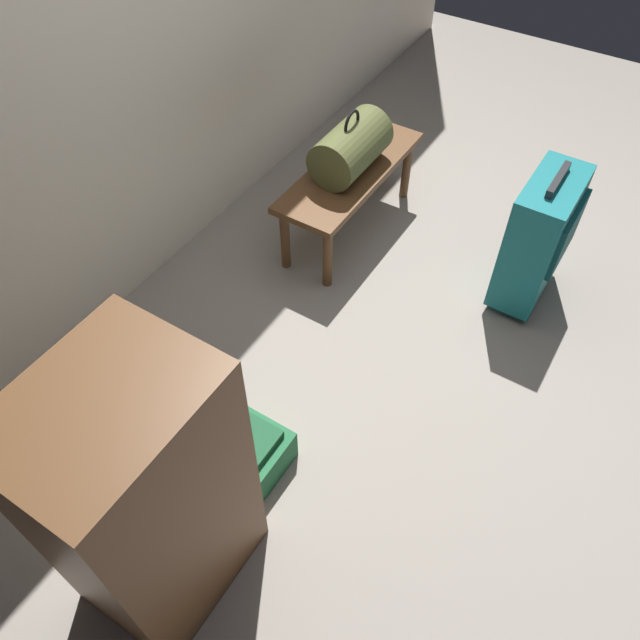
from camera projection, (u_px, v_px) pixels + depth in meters
The scene contains 7 objects.
ground_plane at pixel (454, 334), 3.03m from camera, with size 6.60×6.60×0.00m, color gray.
bench at pixel (350, 178), 3.28m from camera, with size 1.00×0.36×0.41m.
duffel_bag_olive at pixel (351, 148), 3.13m from camera, with size 0.44×0.26×0.34m.
cell_phone at pixel (376, 135), 3.43m from camera, with size 0.07×0.14×0.01m.
suitcase_upright_teal at pixel (538, 238), 2.93m from camera, with size 0.46×0.25×0.73m.
backpack_green at pixel (241, 447), 2.52m from camera, with size 0.28×0.38×0.21m.
side_cabinet at pixel (146, 499), 1.89m from camera, with size 0.56×0.44×1.10m.
Camera 1 is at (-1.98, -0.46, 2.35)m, focal length 34.54 mm.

